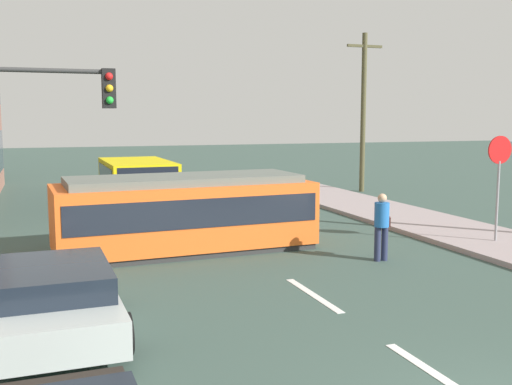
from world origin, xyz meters
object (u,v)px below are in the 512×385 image
(streetcar_tram, at_px, (185,212))
(utility_pole_mid, at_px, (363,110))
(pedestrian_crossing, at_px, (382,223))
(traffic_light_mast, at_px, (36,128))
(city_bus, at_px, (137,179))
(stop_sign, at_px, (499,166))
(parked_sedan_mid, at_px, (56,298))

(streetcar_tram, distance_m, utility_pole_mid, 14.79)
(pedestrian_crossing, xyz_separation_m, traffic_light_mast, (-7.87, 0.74, 2.36))
(streetcar_tram, xyz_separation_m, city_bus, (0.10, 9.00, -0.01))
(stop_sign, bearing_deg, streetcar_tram, 164.07)
(stop_sign, xyz_separation_m, traffic_light_mast, (-11.78, 0.28, 1.11))
(parked_sedan_mid, bearing_deg, traffic_light_mast, 93.51)
(traffic_light_mast, relative_size, utility_pole_mid, 0.63)
(streetcar_tram, distance_m, pedestrian_crossing, 5.11)
(streetcar_tram, relative_size, traffic_light_mast, 1.46)
(streetcar_tram, xyz_separation_m, traffic_light_mast, (-3.60, -2.05, 2.27))
(traffic_light_mast, bearing_deg, pedestrian_crossing, -5.40)
(parked_sedan_mid, distance_m, utility_pole_mid, 21.01)
(streetcar_tram, height_order, utility_pole_mid, utility_pole_mid)
(utility_pole_mid, bearing_deg, streetcar_tram, -138.26)
(traffic_light_mast, bearing_deg, parked_sedan_mid, -86.49)
(city_bus, relative_size, utility_pole_mid, 0.68)
(streetcar_tram, xyz_separation_m, utility_pole_mid, (10.83, 9.66, 2.85))
(streetcar_tram, bearing_deg, stop_sign, -15.93)
(city_bus, xyz_separation_m, traffic_light_mast, (-3.70, -11.05, 2.29))
(streetcar_tram, distance_m, stop_sign, 8.58)
(parked_sedan_mid, distance_m, traffic_light_mast, 4.34)
(stop_sign, bearing_deg, parked_sedan_mid, -164.89)
(traffic_light_mast, bearing_deg, streetcar_tram, 29.70)
(streetcar_tram, distance_m, parked_sedan_mid, 6.44)
(traffic_light_mast, height_order, utility_pole_mid, utility_pole_mid)
(parked_sedan_mid, bearing_deg, pedestrian_crossing, 19.14)
(city_bus, bearing_deg, stop_sign, -54.52)
(streetcar_tram, height_order, pedestrian_crossing, streetcar_tram)
(city_bus, xyz_separation_m, stop_sign, (8.08, -11.33, 1.18))
(streetcar_tram, bearing_deg, parked_sedan_mid, -121.86)
(pedestrian_crossing, relative_size, stop_sign, 0.58)
(city_bus, xyz_separation_m, pedestrian_crossing, (4.17, -11.79, -0.07))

